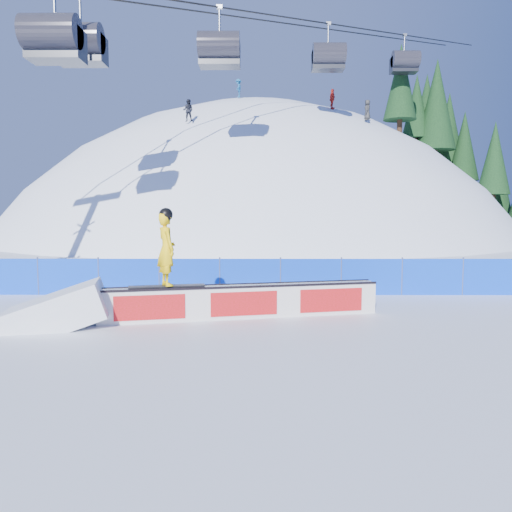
{
  "coord_description": "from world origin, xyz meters",
  "views": [
    {
      "loc": [
        0.26,
        -11.79,
        2.74
      ],
      "look_at": [
        0.2,
        3.24,
        1.4
      ],
      "focal_mm": 35.0,
      "sensor_mm": 36.0,
      "label": 1
    }
  ],
  "objects": [
    {
      "name": "snow_hill",
      "position": [
        0.0,
        42.0,
        -18.0
      ],
      "size": [
        64.0,
        64.0,
        64.0
      ],
      "color": "white",
      "rests_on": "ground"
    },
    {
      "name": "treeline",
      "position": [
        22.4,
        40.6,
        10.3
      ],
      "size": [
        21.89,
        11.67,
        21.13
      ],
      "color": "black",
      "rests_on": "ground"
    },
    {
      "name": "safety_fence",
      "position": [
        0.0,
        4.5,
        0.6
      ],
      "size": [
        22.05,
        0.05,
        1.3
      ],
      "color": "blue",
      "rests_on": "ground"
    },
    {
      "name": "ground",
      "position": [
        0.0,
        0.0,
        0.0
      ],
      "size": [
        160.0,
        160.0,
        0.0
      ],
      "primitive_type": "plane",
      "color": "white",
      "rests_on": "ground"
    },
    {
      "name": "rail_box",
      "position": [
        -0.14,
        0.96,
        0.43
      ],
      "size": [
        7.17,
        2.08,
        0.87
      ],
      "rotation": [
        0.0,
        0.0,
        0.22
      ],
      "color": "silver",
      "rests_on": "ground"
    },
    {
      "name": "distant_skiers",
      "position": [
        1.51,
        31.04,
        12.09
      ],
      "size": [
        15.06,
        9.52,
        5.35
      ],
      "color": "black",
      "rests_on": "ground"
    },
    {
      "name": "chairlift",
      "position": [
        4.74,
        27.49,
        16.89
      ],
      "size": [
        40.8,
        41.7,
        22.0
      ],
      "color": "gray",
      "rests_on": "ground"
    },
    {
      "name": "snow_ramp",
      "position": [
        -4.55,
        -0.03,
        0.0
      ],
      "size": [
        2.69,
        2.0,
        1.51
      ],
      "primitive_type": null,
      "rotation": [
        0.0,
        -0.31,
        0.22
      ],
      "color": "white",
      "rests_on": "ground"
    },
    {
      "name": "snowboarder",
      "position": [
        -2.01,
        0.54,
        1.84
      ],
      "size": [
        1.91,
        0.8,
        1.97
      ],
      "rotation": [
        0.0,
        0.0,
        2.08
      ],
      "color": "black",
      "rests_on": "rail_box"
    }
  ]
}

